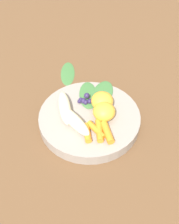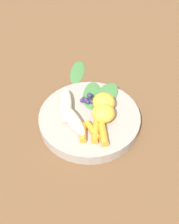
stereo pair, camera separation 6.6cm
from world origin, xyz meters
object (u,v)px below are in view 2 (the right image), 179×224
(bowl, at_px, (90,119))
(orange_segment_near, at_px, (105,103))
(banana_peeled_left, at_px, (73,119))
(kale_leaf_stray, at_px, (77,71))
(banana_peeled_right, at_px, (66,105))

(bowl, height_order, orange_segment_near, orange_segment_near)
(bowl, xyz_separation_m, orange_segment_near, (0.00, 0.04, 0.04))
(banana_peeled_left, relative_size, kale_leaf_stray, 0.98)
(banana_peeled_right, relative_size, kale_leaf_stray, 0.98)
(banana_peeled_left, bearing_deg, bowl, 95.71)
(orange_segment_near, bearing_deg, banana_peeled_right, -123.22)
(banana_peeled_left, xyz_separation_m, kale_leaf_stray, (-0.19, 0.13, -0.04))
(banana_peeled_left, xyz_separation_m, orange_segment_near, (0.00, 0.09, 0.01))
(bowl, distance_m, banana_peeled_right, 0.07)
(bowl, relative_size, banana_peeled_right, 2.25)
(banana_peeled_left, bearing_deg, banana_peeled_right, 171.96)
(bowl, xyz_separation_m, banana_peeled_left, (0.00, -0.05, 0.03))
(banana_peeled_left, xyz_separation_m, banana_peeled_right, (-0.05, 0.01, 0.00))
(banana_peeled_right, height_order, orange_segment_near, orange_segment_near)
(banana_peeled_right, distance_m, orange_segment_near, 0.10)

